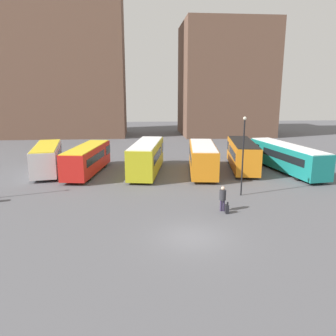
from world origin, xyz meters
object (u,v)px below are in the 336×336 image
Objects in this scene: bus_3 at (203,158)px; suitcase at (227,209)px; bus_5 at (286,157)px; lamp_post_1 at (243,151)px; bus_1 at (88,159)px; bus_2 at (147,156)px; bus_4 at (242,154)px; traveler at (223,196)px; bus_0 at (47,158)px.

suitcase is at bearing -174.93° from bus_3.
bus_5 is 11.31m from lamp_post_1.
suitcase is (11.62, -12.96, -1.27)m from bus_1.
bus_2 reaches higher than suitcase.
bus_1 reaches higher than suitcase.
bus_4 is 14.18m from traveler.
bus_0 is 21.33m from bus_4.
bus_4 reaches higher than traveler.
lamp_post_1 is at bearing -127.62° from bus_0.
traveler is at bearing -128.59° from bus_1.
bus_2 is 11.53× the size of suitcase.
bus_0 is 1.45× the size of lamp_post_1.
traveler is at bearing -125.26° from lamp_post_1.
bus_5 is 1.89× the size of lamp_post_1.
bus_3 is 12.02m from suitcase.
bus_3 is 5.14× the size of traveler.
bus_2 reaches higher than traveler.
bus_3 is (12.13, -1.03, 0.09)m from bus_1.
bus_1 is 12.17m from bus_3.
lamp_post_1 is (13.90, -8.96, 2.20)m from bus_1.
lamp_post_1 reaches higher than bus_1.
bus_5 reaches higher than suitcase.
bus_1 is at bearing 46.08° from traveler.
bus_4 reaches higher than suitcase.
bus_3 reaches higher than traveler.
bus_1 is at bearing 92.65° from bus_3.
bus_0 is at bearing 87.41° from bus_1.
suitcase is 5.76m from lamp_post_1.
bus_1 is 0.99× the size of bus_2.
bus_3 is 1.46× the size of lamp_post_1.
lamp_post_1 is (-7.48, -8.20, 2.19)m from bus_5.
bus_1 is 1.06× the size of bus_3.
lamp_post_1 is (18.30, -9.87, 2.19)m from bus_0.
lamp_post_1 reaches higher than suitcase.
bus_1 is at bearing 80.30° from bus_5.
lamp_post_1 is (2.27, 4.00, 3.47)m from suitcase.
bus_4 is at bearing 72.33° from lamp_post_1.
traveler is (5.16, -12.14, -0.68)m from bus_2.
bus_4 is at bearing 65.93° from bus_5.
bus_0 is at bearing 53.40° from traveler.
lamp_post_1 reaches higher than traveler.
bus_3 is at bearing -85.82° from bus_1.
bus_0 reaches higher than suitcase.
bus_2 is (6.24, -0.36, 0.20)m from bus_1.
traveler is (11.40, -12.49, -0.49)m from bus_1.
bus_4 is 4.64m from bus_5.
bus_0 is 0.77× the size of bus_5.
bus_2 is 1.08× the size of bus_3.
bus_1 is at bearing 45.58° from suitcase.
bus_3 is 0.77× the size of bus_5.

